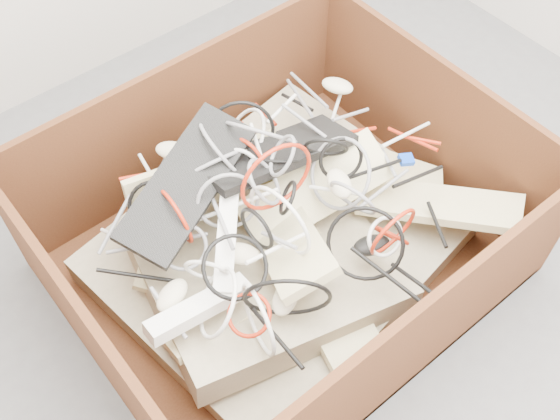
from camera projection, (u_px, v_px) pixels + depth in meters
ground at (351, 289)px, 2.21m from camera, size 3.00×3.00×0.00m
cardboard_box at (279, 248)px, 2.16m from camera, size 1.34×1.12×0.56m
keyboard_pile at (285, 213)px, 2.05m from camera, size 1.15×1.00×0.40m
mice_scatter at (276, 211)px, 1.97m from camera, size 1.03×0.71×0.17m
power_strip_left at (226, 243)px, 1.86m from camera, size 0.23×0.25×0.12m
power_strip_right at (199, 308)px, 1.79m from camera, size 0.31×0.07×0.10m
vga_plug at (406, 160)px, 2.11m from camera, size 0.06×0.06×0.03m
cable_tangle at (260, 198)px, 1.93m from camera, size 1.16×0.96×0.43m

